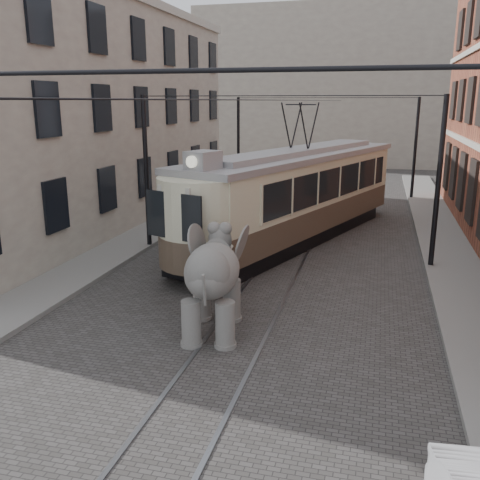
% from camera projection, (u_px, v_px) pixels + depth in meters
% --- Properties ---
extents(ground, '(120.00, 120.00, 0.00)m').
position_uv_depth(ground, '(248.00, 319.00, 14.44)').
color(ground, '#43403D').
extents(tram_rails, '(1.54, 80.00, 0.02)m').
position_uv_depth(tram_rails, '(248.00, 318.00, 14.44)').
color(tram_rails, slate).
rests_on(tram_rails, ground).
extents(sidewalk_left, '(2.00, 60.00, 0.15)m').
position_uv_depth(sidewalk_left, '(40.00, 295.00, 16.02)').
color(sidewalk_left, slate).
rests_on(sidewalk_left, ground).
extents(stucco_building, '(7.00, 24.00, 10.00)m').
position_uv_depth(stucco_building, '(75.00, 118.00, 25.22)').
color(stucco_building, gray).
rests_on(stucco_building, ground).
extents(distant_block, '(28.00, 10.00, 14.00)m').
position_uv_depth(distant_block, '(350.00, 87.00, 50.04)').
color(distant_block, gray).
rests_on(distant_block, ground).
extents(catenary, '(11.00, 30.20, 6.00)m').
position_uv_depth(catenary, '(277.00, 183.00, 18.39)').
color(catenary, black).
rests_on(catenary, ground).
extents(tram, '(7.60, 14.49, 5.69)m').
position_uv_depth(tram, '(299.00, 174.00, 21.89)').
color(tram, beige).
rests_on(tram, ground).
extents(elephant, '(3.00, 4.54, 2.57)m').
position_uv_depth(elephant, '(212.00, 285.00, 13.31)').
color(elephant, '#5D5A56').
rests_on(elephant, ground).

